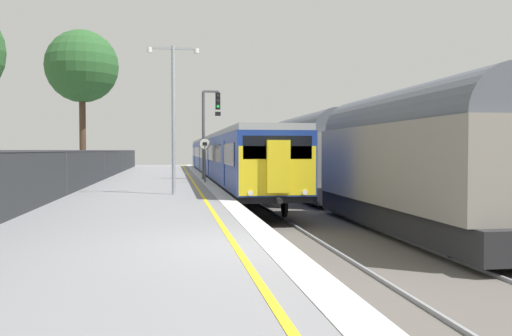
% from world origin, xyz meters
% --- Properties ---
extents(ground, '(17.40, 110.00, 1.21)m').
position_xyz_m(ground, '(2.64, 0.00, -0.61)').
color(ground, gray).
extents(commuter_train_at_platform, '(2.83, 41.30, 3.81)m').
position_xyz_m(commuter_train_at_platform, '(2.10, 28.87, 1.27)').
color(commuter_train_at_platform, navy).
rests_on(commuter_train_at_platform, ground).
extents(freight_train_adjacent_track, '(2.60, 25.51, 4.65)m').
position_xyz_m(freight_train_adjacent_track, '(6.10, 13.41, 1.54)').
color(freight_train_adjacent_track, '#232326').
rests_on(freight_train_adjacent_track, ground).
extents(signal_gantry, '(1.10, 0.24, 5.23)m').
position_xyz_m(signal_gantry, '(0.61, 22.31, 3.26)').
color(signal_gantry, '#47474C').
rests_on(signal_gantry, ground).
extents(speed_limit_sign, '(0.59, 0.08, 2.36)m').
position_xyz_m(speed_limit_sign, '(0.25, 19.30, 1.51)').
color(speed_limit_sign, '#59595B').
rests_on(speed_limit_sign, ground).
extents(platform_lamp_mid, '(2.00, 0.20, 5.77)m').
position_xyz_m(platform_lamp_mid, '(-1.42, 11.66, 3.40)').
color(platform_lamp_mid, '#93999E').
rests_on(platform_lamp_mid, ground).
extents(background_tree_left, '(4.49, 4.49, 9.20)m').
position_xyz_m(background_tree_left, '(-7.06, 25.47, 6.81)').
color(background_tree_left, '#473323').
rests_on(background_tree_left, ground).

